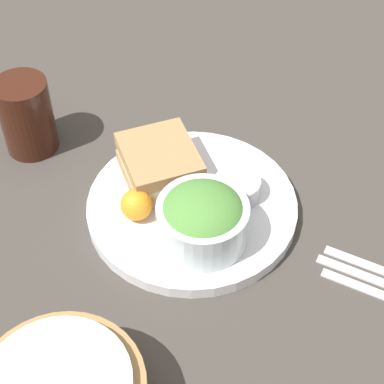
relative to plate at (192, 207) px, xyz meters
name	(u,v)px	position (x,y,z in m)	size (l,w,h in m)	color
ground_plane	(192,211)	(0.00, 0.00, -0.01)	(4.00, 4.00, 0.00)	#3D3833
plate	(192,207)	(0.00, 0.00, 0.00)	(0.28, 0.28, 0.02)	silver
sandwich	(160,164)	(0.06, 0.01, 0.03)	(0.13, 0.12, 0.05)	#A37A4C
salad_bowl	(203,218)	(-0.06, 0.02, 0.05)	(0.12, 0.12, 0.07)	silver
dressing_cup	(237,188)	(-0.02, -0.06, 0.02)	(0.06, 0.06, 0.03)	#B7B7BC
orange_wedge	(136,205)	(0.02, 0.07, 0.03)	(0.04, 0.04, 0.04)	orange
drink_glass	(27,116)	(0.24, 0.13, 0.05)	(0.08, 0.08, 0.12)	#38190F
spoon	(381,294)	(-0.24, -0.12, -0.01)	(0.15, 0.01, 0.01)	silver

